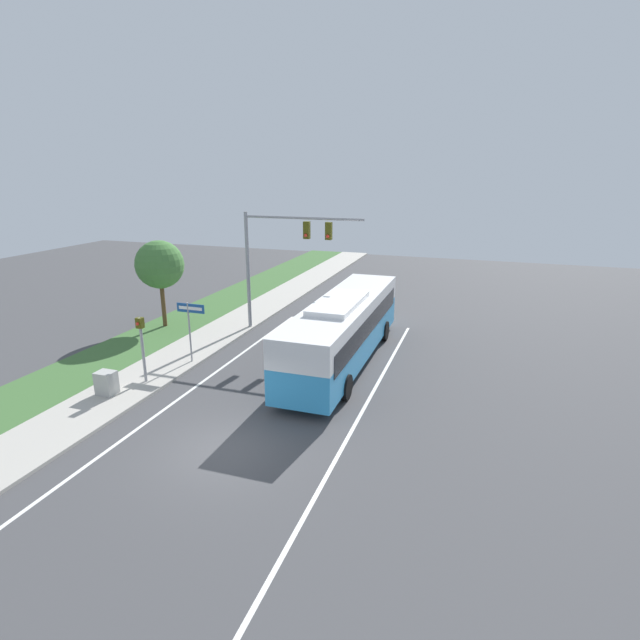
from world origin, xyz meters
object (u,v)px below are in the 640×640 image
signal_gantry (281,248)px  street_sign (190,321)px  bus (344,326)px  utility_cabinet (106,383)px  pedestrian_signal (142,339)px

signal_gantry → street_sign: size_ratio=2.25×
bus → utility_cabinet: bearing=-140.2°
street_sign → bus: bearing=20.0°
pedestrian_signal → bus: bearing=34.8°
bus → pedestrian_signal: bearing=-145.2°
bus → signal_gantry: signal_gantry is taller
bus → street_sign: (-6.67, -2.42, 0.31)m
bus → utility_cabinet: size_ratio=13.00×
signal_gantry → street_sign: bearing=-109.8°
pedestrian_signal → street_sign: (0.64, 2.66, 0.09)m
bus → signal_gantry: bearing=143.3°
pedestrian_signal → street_sign: street_sign is taller
bus → street_sign: 7.10m
pedestrian_signal → utility_cabinet: pedestrian_signal is taller
pedestrian_signal → utility_cabinet: (-0.66, -1.55, -1.42)m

